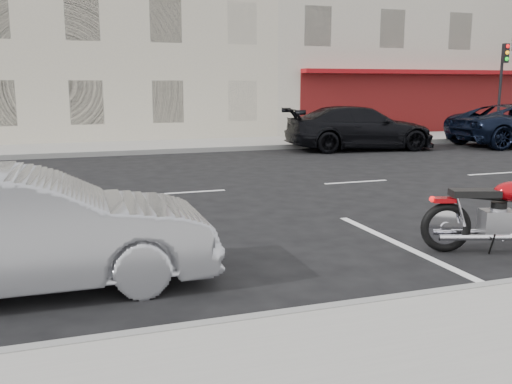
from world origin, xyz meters
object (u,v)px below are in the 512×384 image
fire_hydrant (467,125)px  car_far (360,128)px  traffic_light (502,77)px  sedan_silver (24,231)px

fire_hydrant → car_far: 7.06m
traffic_light → fire_hydrant: (-1.50, 0.17, -2.03)m
fire_hydrant → sedan_silver: (-16.93, -13.67, 0.15)m
fire_hydrant → sedan_silver: 21.76m
traffic_light → car_far: 8.61m
traffic_light → sedan_silver: size_ratio=0.92×
sedan_silver → car_far: (10.34, 11.16, 0.08)m
fire_hydrant → car_far: bearing=-159.1°
sedan_silver → fire_hydrant: bearing=-50.3°
fire_hydrant → traffic_light: bearing=-6.4°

